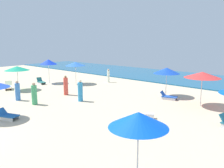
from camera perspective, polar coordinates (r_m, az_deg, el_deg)
ocean at (r=30.13m, az=17.49°, el=1.36°), size 60.00×10.26×0.12m
lounge_chair_1_0 at (r=15.27m, az=-24.03°, el=-6.95°), size 1.41×1.05×0.61m
umbrella_2 at (r=17.55m, az=21.07°, el=2.08°), size 2.50×2.50×2.44m
umbrella_3 at (r=23.65m, az=-22.05°, el=3.55°), size 2.24×2.24×2.24m
lounge_chair_3_0 at (r=24.50m, az=-23.81°, el=-0.52°), size 1.47×1.16×0.73m
umbrella_4 at (r=25.38m, az=-8.85°, el=4.85°), size 2.15×2.15×2.35m
umbrella_5 at (r=7.71m, az=6.42°, el=-8.60°), size 1.98×1.98×2.33m
umbrella_6 at (r=19.88m, az=13.12°, el=3.18°), size 2.16×2.16×2.40m
lounge_chair_6_0 at (r=19.18m, az=13.48°, el=-2.93°), size 1.42×0.96×0.61m
umbrella_7 at (r=26.42m, az=-15.17°, el=5.19°), size 1.85×1.85×2.59m
lounge_chair_7_0 at (r=26.35m, az=-16.83°, el=0.53°), size 1.30×0.72×0.66m
beachgoer_0 at (r=18.10m, az=-7.70°, el=-1.77°), size 0.53×0.53×1.67m
beachgoer_1 at (r=20.42m, az=-11.14°, el=-0.47°), size 0.45×0.45×1.67m
beachgoer_2 at (r=17.93m, az=-18.34°, el=-2.41°), size 0.54×0.54×1.62m
beachgoer_3 at (r=26.15m, az=-0.89°, el=1.96°), size 0.39×0.39×1.50m
beachgoer_4 at (r=19.62m, az=-21.92°, el=-1.65°), size 0.48×0.48×1.56m
cooler_box_0 at (r=14.35m, az=9.15°, el=-7.64°), size 0.59×0.53×0.30m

